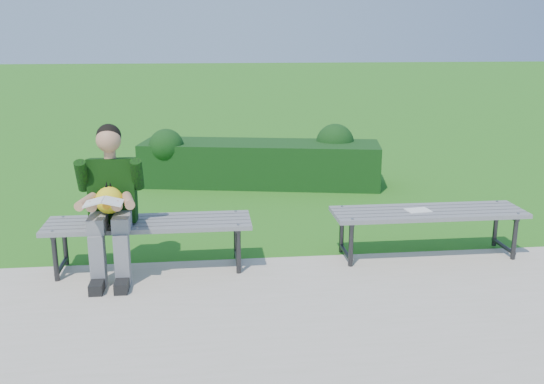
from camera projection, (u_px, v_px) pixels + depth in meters
name	position (u px, v px, depth m)	size (l,w,h in m)	color
ground	(280.00, 259.00, 5.75)	(80.00, 80.00, 0.00)	#2B6E20
walkway	(312.00, 351.00, 4.06)	(30.00, 3.50, 0.02)	beige
hedge	(261.00, 161.00, 8.54)	(3.41, 1.45, 0.84)	#1B3913
bench_left	(149.00, 227.00, 5.36)	(1.80, 0.50, 0.46)	gray
bench_right	(428.00, 216.00, 5.69)	(1.80, 0.50, 0.46)	gray
seated_boy	(111.00, 198.00, 5.17)	(0.56, 0.76, 1.31)	gray
paper_sheet	(418.00, 210.00, 5.67)	(0.24, 0.19, 0.01)	white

